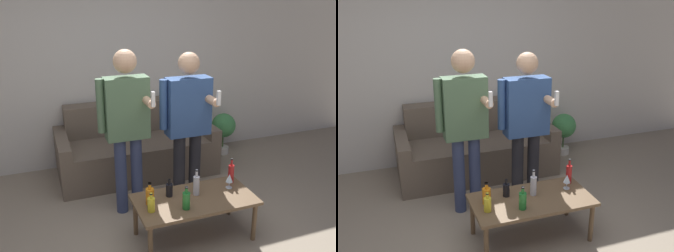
{
  "view_description": "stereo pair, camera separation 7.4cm",
  "coord_description": "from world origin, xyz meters",
  "views": [
    {
      "loc": [
        -0.92,
        -2.46,
        2.19
      ],
      "look_at": [
        0.3,
        0.81,
        0.95
      ],
      "focal_mm": 40.0,
      "sensor_mm": 36.0,
      "label": 1
    },
    {
      "loc": [
        -0.85,
        -2.49,
        2.19
      ],
      "look_at": [
        0.3,
        0.81,
        0.95
      ],
      "focal_mm": 40.0,
      "sensor_mm": 36.0,
      "label": 2
    }
  ],
  "objects": [
    {
      "name": "wall_back",
      "position": [
        0.0,
        2.3,
        1.35
      ],
      "size": [
        8.0,
        0.06,
        2.7
      ],
      "color": "silver",
      "rests_on": "ground_plane"
    },
    {
      "name": "couch",
      "position": [
        0.23,
        1.85,
        0.31
      ],
      "size": [
        1.95,
        0.9,
        0.86
      ],
      "color": "#6B5B4C",
      "rests_on": "ground_plane"
    },
    {
      "name": "coffee_table",
      "position": [
        0.36,
        0.27,
        0.37
      ],
      "size": [
        1.11,
        0.57,
        0.42
      ],
      "color": "brown",
      "rests_on": "ground_plane"
    },
    {
      "name": "bottle_orange",
      "position": [
        -0.05,
        0.32,
        0.5
      ],
      "size": [
        0.08,
        0.08,
        0.21
      ],
      "color": "orange",
      "rests_on": "coffee_table"
    },
    {
      "name": "bottle_green",
      "position": [
        0.15,
        0.39,
        0.49
      ],
      "size": [
        0.06,
        0.06,
        0.17
      ],
      "color": "black",
      "rests_on": "coffee_table"
    },
    {
      "name": "bottle_dark",
      "position": [
        0.82,
        0.43,
        0.52
      ],
      "size": [
        0.06,
        0.06,
        0.26
      ],
      "color": "#B21E1E",
      "rests_on": "coffee_table"
    },
    {
      "name": "bottle_yellow",
      "position": [
        0.4,
        0.33,
        0.52
      ],
      "size": [
        0.06,
        0.06,
        0.25
      ],
      "color": "silver",
      "rests_on": "coffee_table"
    },
    {
      "name": "bottle_red",
      "position": [
        0.22,
        0.14,
        0.5
      ],
      "size": [
        0.07,
        0.07,
        0.21
      ],
      "color": "#23752D",
      "rests_on": "coffee_table"
    },
    {
      "name": "bottle_clear",
      "position": [
        -0.08,
        0.2,
        0.49
      ],
      "size": [
        0.07,
        0.07,
        0.18
      ],
      "color": "yellow",
      "rests_on": "coffee_table"
    },
    {
      "name": "wine_glass_near",
      "position": [
        0.75,
        0.34,
        0.52
      ],
      "size": [
        0.07,
        0.07,
        0.15
      ],
      "color": "silver",
      "rests_on": "coffee_table"
    },
    {
      "name": "person_standing_left",
      "position": [
        -0.09,
        0.95,
        1.01
      ],
      "size": [
        0.51,
        0.44,
        1.7
      ],
      "color": "navy",
      "rests_on": "ground_plane"
    },
    {
      "name": "person_standing_right",
      "position": [
        0.54,
        0.9,
        0.96
      ],
      "size": [
        0.53,
        0.43,
        1.65
      ],
      "color": "#232328",
      "rests_on": "ground_plane"
    },
    {
      "name": "potted_plant",
      "position": [
        1.56,
        1.95,
        0.4
      ],
      "size": [
        0.34,
        0.34,
        0.6
      ],
      "color": "silver",
      "rests_on": "ground_plane"
    }
  ]
}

